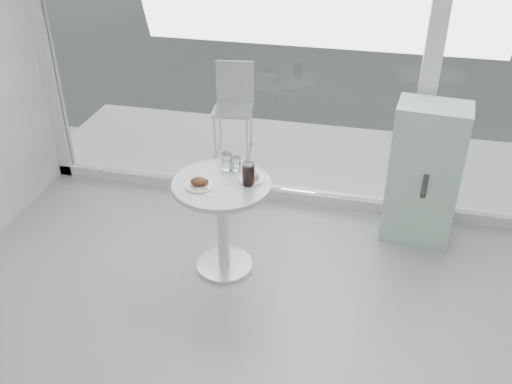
% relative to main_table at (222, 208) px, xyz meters
% --- Properties ---
extents(room_shell, '(6.00, 6.00, 6.00)m').
position_rel_main_table_xyz_m(room_shell, '(0.50, -2.46, 1.36)').
color(room_shell, silver).
rests_on(room_shell, ground).
extents(storefront, '(5.00, 0.14, 3.00)m').
position_rel_main_table_xyz_m(storefront, '(0.57, 1.10, 1.16)').
color(storefront, silver).
rests_on(storefront, ground).
extents(main_table, '(0.72, 0.72, 0.77)m').
position_rel_main_table_xyz_m(main_table, '(0.00, 0.00, 0.00)').
color(main_table, silver).
rests_on(main_table, ground).
extents(patio_deck, '(5.60, 1.60, 0.05)m').
position_rel_main_table_xyz_m(patio_deck, '(0.50, 1.90, -0.53)').
color(patio_deck, white).
rests_on(patio_deck, ground).
extents(mint_cabinet, '(0.58, 0.42, 1.19)m').
position_rel_main_table_xyz_m(mint_cabinet, '(1.46, 0.77, 0.04)').
color(mint_cabinet, '#A4D1BA').
rests_on(mint_cabinet, ground).
extents(patio_chair, '(0.43, 0.43, 0.91)m').
position_rel_main_table_xyz_m(patio_chair, '(-0.42, 1.94, 0.02)').
color(patio_chair, silver).
rests_on(patio_chair, patio_deck).
extents(plate_fritter, '(0.20, 0.20, 0.07)m').
position_rel_main_table_xyz_m(plate_fritter, '(-0.14, -0.09, 0.25)').
color(plate_fritter, white).
rests_on(plate_fritter, main_table).
extents(plate_donut, '(0.20, 0.20, 0.05)m').
position_rel_main_table_xyz_m(plate_donut, '(0.20, 0.09, 0.24)').
color(plate_donut, white).
rests_on(plate_donut, main_table).
extents(water_tumbler_a, '(0.08, 0.08, 0.13)m').
position_rel_main_table_xyz_m(water_tumbler_a, '(-0.01, 0.20, 0.28)').
color(water_tumbler_a, white).
rests_on(water_tumbler_a, main_table).
extents(water_tumbler_b, '(0.07, 0.07, 0.11)m').
position_rel_main_table_xyz_m(water_tumbler_b, '(0.06, 0.20, 0.27)').
color(water_tumbler_b, white).
rests_on(water_tumbler_b, main_table).
extents(cola_glass, '(0.09, 0.09, 0.17)m').
position_rel_main_table_xyz_m(cola_glass, '(0.20, 0.02, 0.30)').
color(cola_glass, white).
rests_on(cola_glass, main_table).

